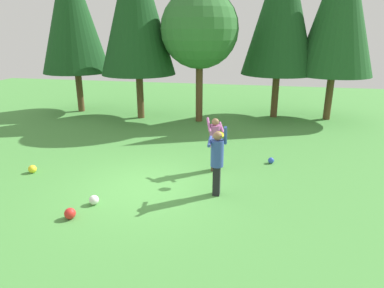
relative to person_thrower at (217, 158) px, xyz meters
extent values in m
plane|color=#4C9342|center=(-2.01, 0.12, -1.07)|extent=(40.00, 40.00, 0.00)
cube|color=black|center=(0.00, 0.00, -0.66)|extent=(0.19, 0.22, 0.84)
cylinder|color=#334C9E|center=(0.00, 0.00, 0.13)|extent=(0.34, 0.34, 0.73)
sphere|color=#8C6647|center=(0.00, 0.00, 0.60)|extent=(0.24, 0.24, 0.24)
cylinder|color=#334C9E|center=(-0.20, -0.01, 0.44)|extent=(0.12, 0.63, 0.13)
cylinder|color=#334C9E|center=(0.20, 0.01, 0.62)|extent=(0.10, 0.39, 0.57)
cube|color=#4C382D|center=(-0.29, 1.69, -0.67)|extent=(0.19, 0.22, 0.80)
cylinder|color=#A85693|center=(-0.29, 1.69, 0.07)|extent=(0.34, 0.34, 0.69)
sphere|color=#8C6647|center=(-0.29, 1.69, 0.52)|extent=(0.23, 0.23, 0.23)
cylinder|color=#A85693|center=(-0.10, 1.76, 0.33)|extent=(0.26, 0.58, 0.26)
cylinder|color=#A85693|center=(-0.48, 1.63, 0.43)|extent=(0.25, 0.54, 0.38)
cylinder|color=yellow|center=(-0.07, 1.03, 0.34)|extent=(0.37, 0.37, 0.12)
sphere|color=yellow|center=(-5.86, 0.35, -0.95)|extent=(0.25, 0.25, 0.25)
sphere|color=white|center=(-3.00, -1.18, -0.95)|extent=(0.25, 0.25, 0.25)
sphere|color=blue|center=(1.50, 2.67, -0.97)|extent=(0.20, 0.20, 0.20)
sphere|color=red|center=(-3.23, -1.94, -0.94)|extent=(0.27, 0.27, 0.27)
cylinder|color=brown|center=(-8.68, 8.66, 0.86)|extent=(0.34, 0.34, 3.86)
cone|color=#19471E|center=(-8.68, 8.66, 4.14)|extent=(3.48, 3.48, 6.18)
cylinder|color=brown|center=(4.32, 9.44, 0.92)|extent=(0.34, 0.34, 3.98)
cone|color=#1E5123|center=(4.32, 9.44, 4.30)|extent=(3.58, 3.58, 6.37)
cylinder|color=brown|center=(-1.90, 7.80, 0.55)|extent=(0.33, 0.33, 3.24)
sphere|color=#337033|center=(-1.90, 7.80, 3.23)|extent=(3.56, 3.56, 3.56)
cylinder|color=brown|center=(1.72, 9.44, 0.91)|extent=(0.34, 0.34, 3.97)
cone|color=#19471E|center=(1.72, 9.44, 4.28)|extent=(3.57, 3.57, 6.35)
cylinder|color=brown|center=(-4.94, 7.89, 0.93)|extent=(0.34, 0.34, 4.00)
cone|color=#19471E|center=(-4.94, 7.89, 4.33)|extent=(3.60, 3.60, 6.41)
camera|label=1|loc=(1.04, -8.42, 3.18)|focal=32.16mm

